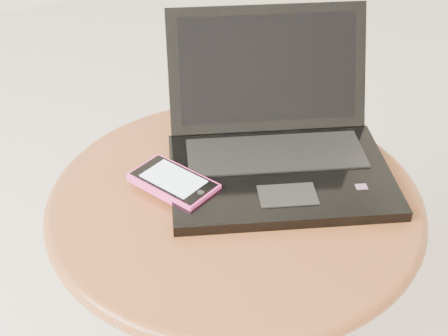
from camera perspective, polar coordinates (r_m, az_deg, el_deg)
table at (r=1.01m, az=0.94°, el=-6.61°), size 0.56×0.56×0.45m
laptop at (r=0.99m, az=4.72°, el=2.25°), size 0.42×0.41×0.21m
phone_black at (r=0.95m, az=-4.01°, el=-1.73°), size 0.09×0.13×0.01m
phone_pink at (r=0.94m, az=-4.54°, el=-1.31°), size 0.11×0.14×0.02m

